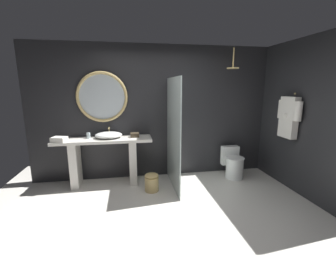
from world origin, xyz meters
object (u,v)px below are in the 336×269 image
(vessel_sink, at_px, (109,135))
(toilet, at_px, (233,164))
(tumbler_cup, at_px, (88,136))
(tissue_box, at_px, (135,135))
(rain_shower_head, at_px, (233,67))
(round_wall_mirror, at_px, (102,97))
(hanging_bathrobe, at_px, (289,116))
(waste_bin, at_px, (152,182))
(folded_hand_towel, at_px, (59,139))

(vessel_sink, height_order, toilet, vessel_sink)
(vessel_sink, relative_size, tumbler_cup, 4.62)
(tissue_box, height_order, rain_shower_head, rain_shower_head)
(round_wall_mirror, bearing_deg, toilet, -7.36)
(vessel_sink, relative_size, hanging_bathrobe, 0.63)
(hanging_bathrobe, bearing_deg, toilet, 139.65)
(rain_shower_head, bearing_deg, round_wall_mirror, 172.05)
(waste_bin, bearing_deg, tumbler_cup, 155.03)
(tissue_box, height_order, round_wall_mirror, round_wall_mirror)
(tumbler_cup, bearing_deg, toilet, -3.24)
(tissue_box, distance_m, rain_shower_head, 2.22)
(tumbler_cup, distance_m, hanging_bathrobe, 3.58)
(toilet, distance_m, folded_hand_towel, 3.31)
(tumbler_cup, height_order, tissue_box, tumbler_cup)
(tissue_box, relative_size, round_wall_mirror, 0.17)
(waste_bin, bearing_deg, folded_hand_towel, 168.50)
(rain_shower_head, relative_size, folded_hand_towel, 1.57)
(round_wall_mirror, xyz_separation_m, folded_hand_towel, (-0.71, -0.36, -0.70))
(vessel_sink, bearing_deg, round_wall_mirror, 115.92)
(vessel_sink, distance_m, waste_bin, 1.17)
(hanging_bathrobe, bearing_deg, folded_hand_towel, 172.09)
(tumbler_cup, xyz_separation_m, folded_hand_towel, (-0.45, -0.20, -0.01))
(rain_shower_head, bearing_deg, toilet, 3.63)
(tissue_box, height_order, toilet, tissue_box)
(vessel_sink, xyz_separation_m, rain_shower_head, (2.30, -0.14, 1.23))
(rain_shower_head, height_order, waste_bin, rain_shower_head)
(folded_hand_towel, bearing_deg, tumbler_cup, 23.49)
(vessel_sink, distance_m, folded_hand_towel, 0.83)
(toilet, bearing_deg, tumbler_cup, 176.76)
(vessel_sink, distance_m, rain_shower_head, 2.62)
(tissue_box, xyz_separation_m, round_wall_mirror, (-0.57, 0.19, 0.70))
(toilet, xyz_separation_m, folded_hand_towel, (-3.24, -0.04, 0.65))
(vessel_sink, xyz_separation_m, toilet, (2.43, -0.13, -0.66))
(vessel_sink, relative_size, waste_bin, 1.52)
(tumbler_cup, height_order, round_wall_mirror, round_wall_mirror)
(tumbler_cup, height_order, toilet, tumbler_cup)
(waste_bin, bearing_deg, vessel_sink, 146.79)
(hanging_bathrobe, distance_m, toilet, 1.38)
(toilet, bearing_deg, waste_bin, -168.32)
(tissue_box, bearing_deg, rain_shower_head, -4.44)
(tissue_box, bearing_deg, folded_hand_towel, -172.45)
(tumbler_cup, xyz_separation_m, round_wall_mirror, (0.26, 0.17, 0.69))
(folded_hand_towel, bearing_deg, round_wall_mirror, 27.01)
(waste_bin, xyz_separation_m, folded_hand_towel, (-1.54, 0.31, 0.76))
(rain_shower_head, height_order, hanging_bathrobe, rain_shower_head)
(vessel_sink, bearing_deg, toilet, -3.04)
(tissue_box, bearing_deg, round_wall_mirror, 161.34)
(vessel_sink, height_order, round_wall_mirror, round_wall_mirror)
(vessel_sink, relative_size, rain_shower_head, 1.34)
(vessel_sink, height_order, hanging_bathrobe, hanging_bathrobe)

